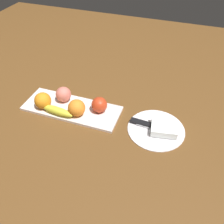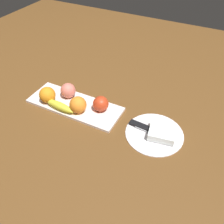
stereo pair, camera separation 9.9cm
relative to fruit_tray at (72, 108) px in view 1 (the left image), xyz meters
The scene contains 10 objects.
ground_plane 0.05m from the fruit_tray, ahead, with size 2.40×2.40×0.00m, color brown.
fruit_tray is the anchor object (origin of this frame).
apple 0.14m from the fruit_tray, ahead, with size 0.07×0.07×0.07m, color red.
banana 0.07m from the fruit_tray, 121.92° to the right, with size 0.16×0.04×0.04m, color yellow.
orange_near_apple 0.13m from the fruit_tray, 162.53° to the right, with size 0.07×0.07×0.07m, color orange.
orange_near_banana 0.07m from the fruit_tray, 36.15° to the right, with size 0.08×0.08×0.08m, color orange.
peach 0.08m from the fruit_tray, 147.62° to the left, with size 0.07×0.07×0.07m, color #E07565.
dinner_plate 0.39m from the fruit_tray, ahead, with size 0.24×0.24×0.01m, color white.
folded_napkin 0.42m from the fruit_tray, ahead, with size 0.10×0.09×0.03m, color white.
knife 0.34m from the fruit_tray, ahead, with size 0.18×0.03×0.01m.
Camera 1 is at (0.39, -0.70, 0.71)m, focal length 37.27 mm.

